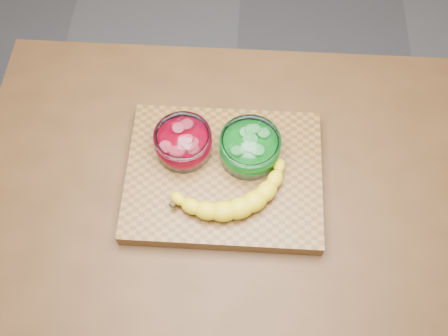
{
  "coord_description": "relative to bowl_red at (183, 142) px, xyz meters",
  "views": [
    {
      "loc": [
        0.03,
        -0.52,
        1.96
      ],
      "look_at": [
        0.0,
        0.0,
        0.96
      ],
      "focal_mm": 40.0,
      "sensor_mm": 36.0,
      "label": 1
    }
  ],
  "objects": [
    {
      "name": "ground",
      "position": [
        0.1,
        -0.06,
        -0.97
      ],
      "size": [
        3.5,
        3.5,
        0.0
      ],
      "primitive_type": "plane",
      "color": "#59595E",
      "rests_on": "ground"
    },
    {
      "name": "counter",
      "position": [
        0.1,
        -0.06,
        -0.52
      ],
      "size": [
        1.2,
        0.8,
        0.9
      ],
      "primitive_type": "cube",
      "color": "#472B15",
      "rests_on": "ground"
    },
    {
      "name": "cutting_board",
      "position": [
        0.1,
        -0.06,
        -0.05
      ],
      "size": [
        0.45,
        0.35,
        0.04
      ],
      "primitive_type": "cube",
      "color": "brown",
      "rests_on": "counter"
    },
    {
      "name": "bowl_red",
      "position": [
        0.0,
        0.0,
        0.0
      ],
      "size": [
        0.13,
        0.13,
        0.06
      ],
      "color": "white",
      "rests_on": "cutting_board"
    },
    {
      "name": "bowl_green",
      "position": [
        0.15,
        -0.01,
        0.0
      ],
      "size": [
        0.14,
        0.14,
        0.07
      ],
      "color": "white",
      "rests_on": "cutting_board"
    },
    {
      "name": "banana",
      "position": [
        0.11,
        -0.1,
        -0.01
      ],
      "size": [
        0.29,
        0.19,
        0.04
      ],
      "primitive_type": null,
      "color": "gold",
      "rests_on": "cutting_board"
    }
  ]
}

